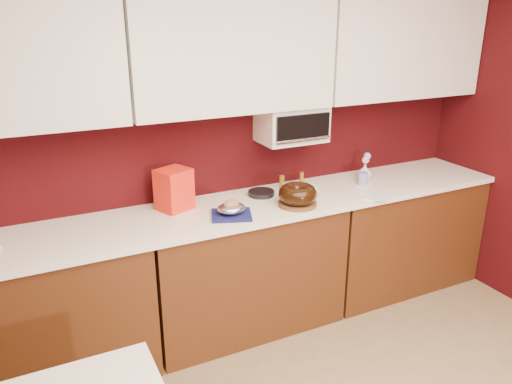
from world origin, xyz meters
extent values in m
cube|color=#38070A|center=(0.00, 2.25, 1.25)|extent=(4.00, 0.02, 2.50)
cube|color=#4B260F|center=(-1.33, 1.94, 0.43)|extent=(1.31, 0.58, 0.86)
cube|color=#4B260F|center=(0.00, 1.94, 0.43)|extent=(1.31, 0.58, 0.86)
cube|color=#4B260F|center=(1.33, 1.94, 0.43)|extent=(1.31, 0.58, 0.86)
cube|color=white|center=(0.00, 1.94, 0.88)|extent=(4.00, 0.62, 0.04)
cube|color=white|center=(0.00, 2.08, 1.85)|extent=(1.31, 0.33, 0.70)
cube|color=white|center=(1.33, 2.08, 1.85)|extent=(1.31, 0.33, 0.70)
cube|color=white|center=(0.45, 2.10, 1.38)|extent=(0.45, 0.30, 0.25)
cube|color=black|center=(0.45, 1.94, 1.38)|extent=(0.40, 0.02, 0.18)
cylinder|color=silver|center=(0.45, 1.93, 1.30)|extent=(0.42, 0.02, 0.02)
cylinder|color=brown|center=(0.32, 1.78, 0.91)|extent=(0.31, 0.31, 0.02)
torus|color=black|center=(0.32, 1.78, 0.98)|extent=(0.27, 0.27, 0.10)
cube|color=#161953|center=(-0.14, 1.80, 0.91)|extent=(0.30, 0.28, 0.02)
ellipsoid|color=silver|center=(-0.14, 1.80, 0.96)|extent=(0.21, 0.19, 0.07)
ellipsoid|color=#BD6C56|center=(-0.14, 1.80, 0.98)|extent=(0.12, 0.12, 0.06)
cube|color=red|center=(-0.42, 2.08, 1.03)|extent=(0.25, 0.24, 0.27)
cylinder|color=black|center=(0.20, 2.06, 0.92)|extent=(0.24, 0.24, 0.03)
imported|color=white|center=(0.46, 1.87, 0.95)|extent=(0.12, 0.12, 0.11)
cylinder|color=navy|center=(0.98, 1.95, 0.94)|extent=(0.09, 0.09, 0.09)
imported|color=silver|center=(1.07, 2.05, 0.96)|extent=(0.10, 0.10, 0.13)
sphere|color=pink|center=(1.07, 2.05, 1.05)|extent=(0.05, 0.05, 0.05)
sphere|color=#8FB8E5|center=(1.10, 2.07, 1.07)|extent=(0.05, 0.05, 0.05)
cylinder|color=white|center=(0.89, 1.70, 0.91)|extent=(0.24, 0.24, 0.01)
cylinder|color=olive|center=(0.39, 2.11, 0.95)|extent=(0.05, 0.05, 0.10)
cylinder|color=brown|center=(0.56, 2.13, 0.95)|extent=(0.04, 0.04, 0.10)
camera|label=1|loc=(-1.27, -0.84, 2.09)|focal=35.00mm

